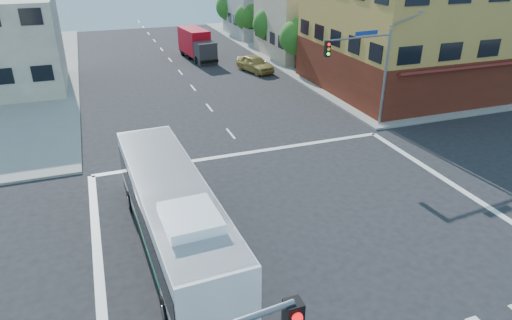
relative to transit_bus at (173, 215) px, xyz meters
name	(u,v)px	position (x,y,z in m)	size (l,w,h in m)	color
ground	(312,233)	(6.21, -0.79, -1.84)	(120.00, 120.00, 0.00)	black
sidewalk_ne	(431,42)	(41.21, 34.21, -1.77)	(50.00, 50.00, 0.15)	gray
corner_building_ne	(426,22)	(26.19, 17.69, 4.05)	(18.10, 15.44, 14.00)	#BB9843
building_east_near	(316,16)	(23.18, 33.19, 2.66)	(12.06, 10.06, 9.00)	beige
signal_mast_ne	(367,61)	(15.28, 9.82, 3.14)	(7.91, 1.13, 8.07)	slate
street_tree_a	(298,35)	(18.11, 27.13, 1.74)	(3.60, 3.60, 5.53)	#362513
street_tree_b	(270,22)	(18.11, 35.13, 1.91)	(3.80, 3.80, 5.79)	#362513
street_tree_c	(248,15)	(18.11, 43.13, 1.62)	(3.40, 3.40, 5.29)	#362513
street_tree_d	(230,5)	(18.11, 51.13, 2.04)	(4.00, 4.00, 6.03)	#362513
transit_bus	(173,215)	(0.00, 0.00, 0.00)	(3.31, 12.84, 3.77)	black
box_truck	(197,45)	(9.29, 35.46, -0.24)	(3.02, 7.56, 3.31)	#2B2B30
parked_car	(255,64)	(13.65, 27.85, -1.01)	(1.96, 4.88, 1.66)	#B39747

